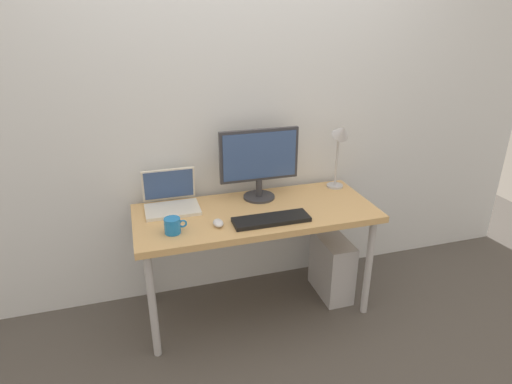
% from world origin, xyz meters
% --- Properties ---
extents(ground_plane, '(6.00, 6.00, 0.00)m').
position_xyz_m(ground_plane, '(0.00, 0.00, 0.00)').
color(ground_plane, '#4C4742').
extents(back_wall, '(4.40, 0.04, 2.60)m').
position_xyz_m(back_wall, '(0.00, 0.36, 1.30)').
color(back_wall, silver).
rests_on(back_wall, ground_plane).
extents(desk, '(1.44, 0.61, 0.71)m').
position_xyz_m(desk, '(0.00, 0.00, 0.64)').
color(desk, tan).
rests_on(desk, ground_plane).
extents(monitor, '(0.50, 0.20, 0.45)m').
position_xyz_m(monitor, '(0.07, 0.17, 0.96)').
color(monitor, '#333338').
rests_on(monitor, desk).
extents(laptop, '(0.32, 0.26, 0.23)m').
position_xyz_m(laptop, '(-0.48, 0.19, 0.77)').
color(laptop, silver).
rests_on(laptop, desk).
extents(desk_lamp, '(0.11, 0.16, 0.46)m').
position_xyz_m(desk_lamp, '(0.62, 0.17, 1.04)').
color(desk_lamp, '#B2B2B7').
rests_on(desk_lamp, desk).
extents(keyboard, '(0.44, 0.14, 0.02)m').
position_xyz_m(keyboard, '(0.04, -0.16, 0.72)').
color(keyboard, black).
rests_on(keyboard, desk).
extents(mouse, '(0.06, 0.09, 0.03)m').
position_xyz_m(mouse, '(-0.26, -0.13, 0.73)').
color(mouse, silver).
rests_on(mouse, desk).
extents(coffee_mug, '(0.12, 0.09, 0.09)m').
position_xyz_m(coffee_mug, '(-0.51, -0.14, 0.75)').
color(coffee_mug, '#1E72BF').
rests_on(coffee_mug, desk).
extents(computer_tower, '(0.18, 0.36, 0.42)m').
position_xyz_m(computer_tower, '(0.54, 0.01, 0.21)').
color(computer_tower, '#B2B2B7').
rests_on(computer_tower, ground_plane).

